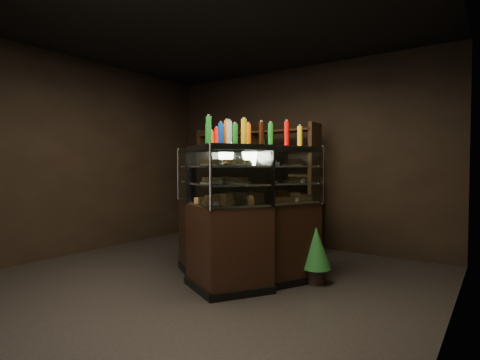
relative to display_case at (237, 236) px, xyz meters
The scene contains 7 objects.
ground 0.68m from the display_case, 139.74° to the right, with size 5.00×5.00×0.00m, color black.
room_shell 1.48m from the display_case, 139.74° to the right, with size 5.02×5.02×3.01m.
display_case is the anchor object (origin of this frame).
food_display 0.64m from the display_case, 74.86° to the right, with size 1.39×1.25×0.48m.
bottles_top 1.19m from the display_case, 105.14° to the left, with size 1.22×1.11×0.30m.
potted_conifer 0.91m from the display_case, 29.16° to the left, with size 0.34×0.34×0.73m.
back_shelving 1.99m from the display_case, 117.09° to the left, with size 2.24×0.43×2.00m.
Camera 1 is at (2.84, -3.26, 1.34)m, focal length 28.00 mm.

